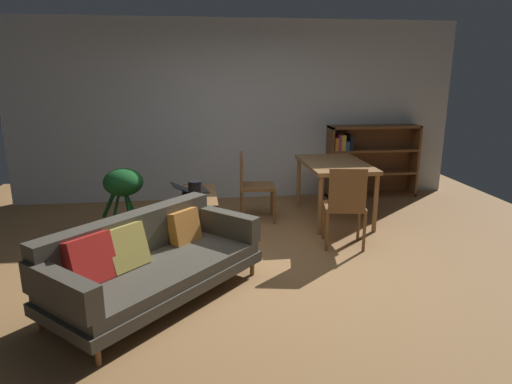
{
  "coord_description": "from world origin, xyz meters",
  "views": [
    {
      "loc": [
        -0.63,
        -4.25,
        1.94
      ],
      "look_at": [
        -0.02,
        0.39,
        0.69
      ],
      "focal_mm": 31.6,
      "sensor_mm": 36.0,
      "label": 1
    }
  ],
  "objects_px": {
    "open_laptop": "(191,189)",
    "dining_chair_near": "(345,203)",
    "media_console": "(200,215)",
    "dining_table": "(335,169)",
    "bookshelf": "(365,161)",
    "desk_speaker": "(195,190)",
    "dining_chair_far": "(252,183)",
    "fabric_couch": "(149,260)",
    "potted_floor_plant": "(124,189)"
  },
  "relations": [
    {
      "from": "open_laptop",
      "to": "dining_chair_near",
      "type": "distance_m",
      "value": 1.86
    },
    {
      "from": "media_console",
      "to": "dining_table",
      "type": "relative_size",
      "value": 0.8
    },
    {
      "from": "dining_chair_near",
      "to": "bookshelf",
      "type": "relative_size",
      "value": 0.66
    },
    {
      "from": "desk_speaker",
      "to": "dining_chair_near",
      "type": "bearing_deg",
      "value": -14.93
    },
    {
      "from": "dining_chair_near",
      "to": "dining_chair_far",
      "type": "height_order",
      "value": "dining_chair_near"
    },
    {
      "from": "dining_chair_far",
      "to": "media_console",
      "type": "bearing_deg",
      "value": -143.56
    },
    {
      "from": "fabric_couch",
      "to": "media_console",
      "type": "relative_size",
      "value": 1.94
    },
    {
      "from": "fabric_couch",
      "to": "open_laptop",
      "type": "distance_m",
      "value": 1.69
    },
    {
      "from": "media_console",
      "to": "desk_speaker",
      "type": "height_order",
      "value": "desk_speaker"
    },
    {
      "from": "potted_floor_plant",
      "to": "desk_speaker",
      "type": "bearing_deg",
      "value": -19.07
    },
    {
      "from": "potted_floor_plant",
      "to": "dining_chair_near",
      "type": "bearing_deg",
      "value": -16.36
    },
    {
      "from": "open_laptop",
      "to": "bookshelf",
      "type": "distance_m",
      "value": 3.08
    },
    {
      "from": "potted_floor_plant",
      "to": "dining_table",
      "type": "height_order",
      "value": "potted_floor_plant"
    },
    {
      "from": "open_laptop",
      "to": "desk_speaker",
      "type": "height_order",
      "value": "desk_speaker"
    },
    {
      "from": "fabric_couch",
      "to": "open_laptop",
      "type": "bearing_deg",
      "value": 77.43
    },
    {
      "from": "dining_table",
      "to": "dining_chair_far",
      "type": "height_order",
      "value": "dining_chair_far"
    },
    {
      "from": "potted_floor_plant",
      "to": "media_console",
      "type": "bearing_deg",
      "value": -8.3
    },
    {
      "from": "bookshelf",
      "to": "potted_floor_plant",
      "type": "bearing_deg",
      "value": -158.45
    },
    {
      "from": "desk_speaker",
      "to": "dining_chair_far",
      "type": "bearing_deg",
      "value": 42.59
    },
    {
      "from": "dining_table",
      "to": "bookshelf",
      "type": "height_order",
      "value": "bookshelf"
    },
    {
      "from": "dining_chair_far",
      "to": "potted_floor_plant",
      "type": "bearing_deg",
      "value": -166.43
    },
    {
      "from": "dining_chair_far",
      "to": "fabric_couch",
      "type": "bearing_deg",
      "value": -119.72
    },
    {
      "from": "potted_floor_plant",
      "to": "bookshelf",
      "type": "bearing_deg",
      "value": 21.55
    },
    {
      "from": "open_laptop",
      "to": "desk_speaker",
      "type": "xyz_separation_m",
      "value": [
        0.05,
        -0.29,
        0.07
      ]
    },
    {
      "from": "potted_floor_plant",
      "to": "open_laptop",
      "type": "bearing_deg",
      "value": -0.03
    },
    {
      "from": "open_laptop",
      "to": "bookshelf",
      "type": "height_order",
      "value": "bookshelf"
    },
    {
      "from": "desk_speaker",
      "to": "dining_chair_far",
      "type": "xyz_separation_m",
      "value": [
        0.74,
        0.68,
        -0.11
      ]
    },
    {
      "from": "desk_speaker",
      "to": "dining_table",
      "type": "xyz_separation_m",
      "value": [
        1.84,
        0.59,
        0.07
      ]
    },
    {
      "from": "dining_table",
      "to": "dining_chair_near",
      "type": "bearing_deg",
      "value": -100.47
    },
    {
      "from": "open_laptop",
      "to": "bookshelf",
      "type": "relative_size",
      "value": 0.33
    },
    {
      "from": "open_laptop",
      "to": "dining_table",
      "type": "bearing_deg",
      "value": 8.98
    },
    {
      "from": "media_console",
      "to": "desk_speaker",
      "type": "distance_m",
      "value": 0.4
    },
    {
      "from": "open_laptop",
      "to": "potted_floor_plant",
      "type": "bearing_deg",
      "value": 179.97
    },
    {
      "from": "fabric_couch",
      "to": "open_laptop",
      "type": "height_order",
      "value": "fabric_couch"
    },
    {
      "from": "desk_speaker",
      "to": "potted_floor_plant",
      "type": "relative_size",
      "value": 0.24
    },
    {
      "from": "fabric_couch",
      "to": "open_laptop",
      "type": "relative_size",
      "value": 4.12
    },
    {
      "from": "media_console",
      "to": "fabric_couch",
      "type": "bearing_deg",
      "value": -106.9
    },
    {
      "from": "fabric_couch",
      "to": "potted_floor_plant",
      "type": "relative_size",
      "value": 2.37
    },
    {
      "from": "bookshelf",
      "to": "media_console",
      "type": "bearing_deg",
      "value": -150.0
    },
    {
      "from": "media_console",
      "to": "dining_chair_far",
      "type": "bearing_deg",
      "value": 36.44
    },
    {
      "from": "dining_table",
      "to": "bookshelf",
      "type": "bearing_deg",
      "value": 52.35
    },
    {
      "from": "dining_chair_near",
      "to": "dining_chair_far",
      "type": "relative_size",
      "value": 1.04
    },
    {
      "from": "fabric_couch",
      "to": "bookshelf",
      "type": "bearing_deg",
      "value": 44.35
    },
    {
      "from": "potted_floor_plant",
      "to": "dining_table",
      "type": "distance_m",
      "value": 2.71
    },
    {
      "from": "open_laptop",
      "to": "fabric_couch",
      "type": "bearing_deg",
      "value": -102.57
    },
    {
      "from": "fabric_couch",
      "to": "bookshelf",
      "type": "xyz_separation_m",
      "value": [
        3.11,
        3.04,
        0.21
      ]
    },
    {
      "from": "fabric_couch",
      "to": "dining_table",
      "type": "relative_size",
      "value": 1.56
    },
    {
      "from": "fabric_couch",
      "to": "dining_chair_far",
      "type": "relative_size",
      "value": 2.18
    },
    {
      "from": "desk_speaker",
      "to": "fabric_couch",
      "type": "bearing_deg",
      "value": -107.23
    },
    {
      "from": "dining_chair_far",
      "to": "dining_chair_near",
      "type": "bearing_deg",
      "value": -50.78
    }
  ]
}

